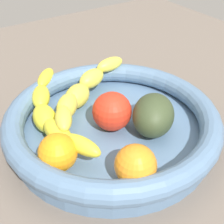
{
  "coord_description": "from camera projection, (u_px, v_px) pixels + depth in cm",
  "views": [
    {
      "loc": [
        23.54,
        34.79,
        37.75
      ],
      "look_at": [
        0.0,
        0.0,
        8.31
      ],
      "focal_mm": 52.49,
      "sensor_mm": 36.0,
      "label": 1
    }
  ],
  "objects": [
    {
      "name": "avocado_dark",
      "position": [
        153.0,
        115.0,
        0.5
      ],
      "size": [
        10.51,
        10.46,
        6.27
      ],
      "primitive_type": "ellipsoid",
      "rotation": [
        0.0,
        0.0,
        0.77
      ],
      "color": "#364328",
      "rests_on": "fruit_bowl"
    },
    {
      "name": "tomato_red",
      "position": [
        113.0,
        111.0,
        0.51
      ],
      "size": [
        6.25,
        6.25,
        6.25
      ],
      "primitive_type": "sphere",
      "color": "red",
      "rests_on": "fruit_bowl"
    },
    {
      "name": "kitchen_counter",
      "position": [
        112.0,
        145.0,
        0.55
      ],
      "size": [
        120.0,
        120.0,
        3.0
      ],
      "primitive_type": "cube",
      "color": "#695E54",
      "rests_on": "ground"
    },
    {
      "name": "fruit_bowl",
      "position": [
        112.0,
        124.0,
        0.53
      ],
      "size": [
        34.46,
        34.46,
        5.83
      ],
      "color": "slate",
      "rests_on": "kitchen_counter"
    },
    {
      "name": "banana_draped_left",
      "position": [
        82.0,
        92.0,
        0.56
      ],
      "size": [
        20.81,
        15.43,
        5.39
      ],
      "color": "yellow",
      "rests_on": "fruit_bowl"
    },
    {
      "name": "banana_draped_right",
      "position": [
        51.0,
        113.0,
        0.52
      ],
      "size": [
        10.12,
        26.57,
        4.48
      ],
      "color": "yellow",
      "rests_on": "fruit_bowl"
    },
    {
      "name": "orange_mid_left",
      "position": [
        58.0,
        153.0,
        0.44
      ],
      "size": [
        5.41,
        5.41,
        5.41
      ],
      "primitive_type": "sphere",
      "color": "orange",
      "rests_on": "fruit_bowl"
    },
    {
      "name": "orange_front",
      "position": [
        136.0,
        165.0,
        0.42
      ],
      "size": [
        5.59,
        5.59,
        5.59
      ],
      "primitive_type": "sphere",
      "color": "orange",
      "rests_on": "fruit_bowl"
    }
  ]
}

